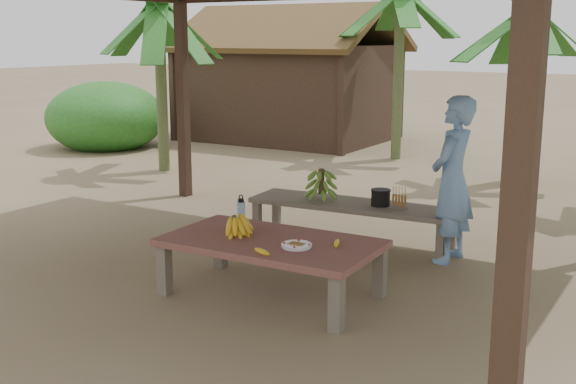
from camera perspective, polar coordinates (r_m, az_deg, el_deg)
The scene contains 16 objects.
ground at distance 6.80m, azimuth -1.86°, elevation -6.50°, with size 80.00×80.00×0.00m, color brown.
work_table at distance 6.13m, azimuth -1.33°, elevation -4.36°, with size 1.83×1.05×0.50m.
bench at distance 7.71m, azimuth 5.07°, elevation -1.25°, with size 2.24×0.76×0.45m.
ripe_banana_bunch at distance 6.25m, azimuth -4.27°, elevation -2.54°, with size 0.31×0.27×0.19m, color yellow, non-canonical shape.
plate at distance 5.87m, azimuth 0.68°, elevation -4.26°, with size 0.25×0.25×0.04m.
loose_banana_front at distance 5.70m, azimuth -2.07°, elevation -4.73°, with size 0.04×0.16×0.04m, color yellow.
loose_banana_side at distance 5.93m, azimuth 3.87°, elevation -4.06°, with size 0.04×0.15×0.04m, color yellow.
water_flask at distance 6.56m, azimuth -3.73°, elevation -1.61°, with size 0.07×0.07×0.28m.
green_banana_stalk at distance 7.80m, azimuth 2.65°, elevation 0.69°, with size 0.31×0.31×0.35m, color #598C2D, non-canonical shape.
cooking_pot at distance 7.58m, azimuth 7.33°, elevation -0.46°, with size 0.20×0.20×0.17m, color black.
skewer_rack at distance 7.45m, azimuth 8.78°, elevation -0.44°, with size 0.18×0.08×0.24m, color #A57F47, non-canonical shape.
woman at distance 7.18m, azimuth 12.86°, elevation 0.94°, with size 0.60×0.39×1.64m, color #678CC3.
hut at distance 15.65m, azimuth 0.19°, elevation 8.25°, with size 4.40×3.43×2.85m.
banana_plant_n at distance 11.19m, azimuth 18.48°, elevation 12.28°, with size 1.80×1.80×2.80m.
banana_plant_nw at distance 13.11m, azimuth 8.87°, elevation 14.32°, with size 1.80×1.80×3.19m.
banana_plant_w at distance 11.98m, azimuth -10.15°, elevation 13.06°, with size 1.80×1.80×2.88m.
Camera 1 is at (3.51, -5.41, 2.18)m, focal length 45.00 mm.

